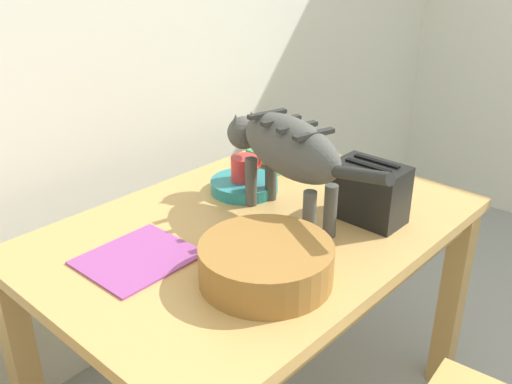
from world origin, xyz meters
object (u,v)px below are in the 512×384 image
(wicker_basket, at_px, (266,262))
(coffee_mug, at_px, (245,168))
(book_stack, at_px, (276,157))
(dining_table, at_px, (256,251))
(saucer_bowl, at_px, (244,185))
(magazine, at_px, (138,258))
(toaster, at_px, (370,192))
(cat, at_px, (285,149))

(wicker_basket, bearing_deg, coffee_mug, 48.99)
(book_stack, height_order, wicker_basket, wicker_basket)
(dining_table, distance_m, book_stack, 0.46)
(saucer_bowl, relative_size, wicker_basket, 0.67)
(magazine, bearing_deg, dining_table, -16.36)
(book_stack, xyz_separation_m, wicker_basket, (-0.56, -0.45, 0.02))
(coffee_mug, xyz_separation_m, book_stack, (0.23, 0.06, -0.04))
(dining_table, xyz_separation_m, toaster, (0.24, -0.22, 0.18))
(cat, height_order, saucer_bowl, cat)
(book_stack, bearing_deg, toaster, -105.66)
(wicker_basket, bearing_deg, magazine, 116.23)
(cat, distance_m, saucer_bowl, 0.29)
(book_stack, bearing_deg, cat, -136.10)
(dining_table, distance_m, wicker_basket, 0.32)
(wicker_basket, relative_size, toaster, 1.60)
(magazine, height_order, toaster, toaster)
(dining_table, height_order, book_stack, book_stack)
(cat, bearing_deg, coffee_mug, 89.11)
(cat, xyz_separation_m, toaster, (0.15, -0.19, -0.12))
(magazine, relative_size, wicker_basket, 0.84)
(wicker_basket, bearing_deg, toaster, -1.14)
(dining_table, relative_size, magazine, 4.61)
(cat, relative_size, toaster, 3.22)
(dining_table, height_order, coffee_mug, coffee_mug)
(dining_table, relative_size, wicker_basket, 3.88)
(magazine, bearing_deg, toaster, -29.18)
(toaster, bearing_deg, magazine, 151.92)
(book_stack, relative_size, toaster, 0.92)
(coffee_mug, distance_m, wicker_basket, 0.51)
(saucer_bowl, relative_size, coffee_mug, 1.74)
(coffee_mug, height_order, magazine, coffee_mug)
(saucer_bowl, height_order, coffee_mug, coffee_mug)
(cat, xyz_separation_m, coffee_mug, (0.05, 0.21, -0.13))
(dining_table, xyz_separation_m, magazine, (-0.34, 0.09, 0.09))
(cat, height_order, toaster, cat)
(saucer_bowl, bearing_deg, wicker_basket, -130.71)
(dining_table, xyz_separation_m, wicker_basket, (-0.19, -0.21, 0.14))
(book_stack, bearing_deg, wicker_basket, -141.38)
(dining_table, distance_m, saucer_bowl, 0.25)
(coffee_mug, bearing_deg, dining_table, -128.72)
(toaster, bearing_deg, wicker_basket, 178.86)
(saucer_bowl, bearing_deg, magazine, -169.97)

